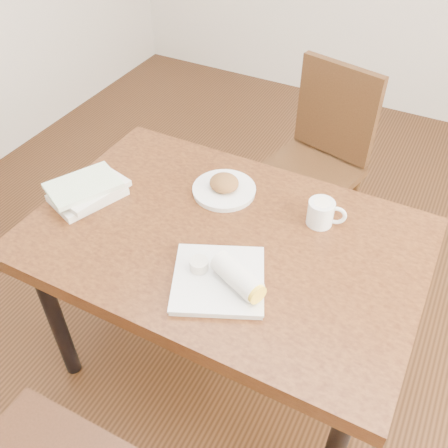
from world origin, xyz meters
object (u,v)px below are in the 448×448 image
at_px(plate_burrito, 224,278).
at_px(book_stack, 88,190).
at_px(coffee_mug, 322,213).
at_px(chair_far, 319,153).
at_px(plate_scone, 224,187).
at_px(table, 224,251).

relative_size(plate_burrito, book_stack, 1.21).
bearing_deg(plate_burrito, coffee_mug, 67.56).
height_order(chair_far, coffee_mug, chair_far).
bearing_deg(plate_scone, plate_burrito, -62.48).
bearing_deg(chair_far, book_stack, -121.12).
bearing_deg(chair_far, table, -92.85).
bearing_deg(plate_scone, coffee_mug, 0.70).
relative_size(chair_far, coffee_mug, 7.25).
distance_m(chair_far, coffee_mug, 0.76).
distance_m(chair_far, plate_burrito, 1.11).
bearing_deg(coffee_mug, book_stack, -162.02).
height_order(chair_far, book_stack, chair_far).
xyz_separation_m(plate_scone, coffee_mug, (0.37, 0.00, 0.02)).
relative_size(table, coffee_mug, 9.89).
bearing_deg(plate_burrito, plate_scone, 117.52).
relative_size(coffee_mug, plate_burrito, 0.37).
bearing_deg(book_stack, chair_far, 58.88).
distance_m(table, plate_scone, 0.25).
distance_m(coffee_mug, book_stack, 0.83).
distance_m(coffee_mug, plate_burrito, 0.43).
xyz_separation_m(table, plate_scone, (-0.10, 0.20, 0.10)).
bearing_deg(coffee_mug, table, -142.12).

